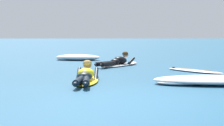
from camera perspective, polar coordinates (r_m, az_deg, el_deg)
The scene contains 6 objects.
ground_plane at distance 16.89m, azimuth 1.28°, elevation 0.36°, with size 120.00×120.00×0.00m, color navy.
surfer_near at distance 9.48m, azimuth -3.74°, elevation -1.93°, with size 0.65×2.57×0.55m.
surfer_far at distance 14.05m, azimuth 0.88°, elevation 0.10°, with size 1.75×2.45×0.54m.
drifting_surfboard at distance 12.28m, azimuth 11.49°, elevation -1.06°, with size 1.60×2.00×0.16m.
whitewater_mid_right at distance 17.04m, azimuth -4.82°, elevation 0.78°, with size 2.03×1.24×0.25m.
whitewater_back at distance 9.44m, azimuth 14.95°, elevation -2.35°, with size 3.06×1.34×0.20m.
Camera 1 is at (-0.74, -6.83, 1.17)m, focal length 64.89 mm.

